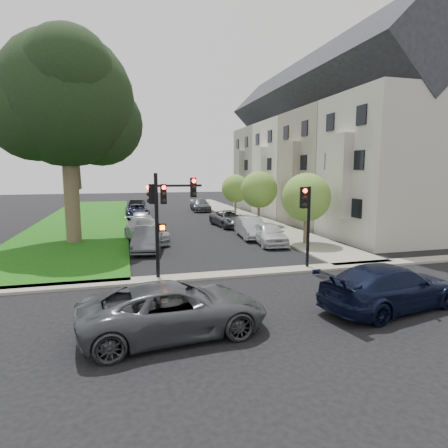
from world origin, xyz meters
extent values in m
plane|color=black|center=(0.00, 0.00, 0.00)|extent=(140.00, 140.00, 0.00)
cube|color=#0E3F0B|center=(-9.00, 24.00, 0.06)|extent=(8.00, 44.00, 0.12)
cube|color=gray|center=(6.75, 24.00, 0.06)|extent=(3.50, 44.00, 0.12)
cube|color=gray|center=(0.00, 2.00, 0.06)|extent=(60.00, 1.00, 0.12)
cube|color=#A39C89|center=(12.50, 8.00, 5.00)|extent=(7.00, 7.40, 10.00)
cube|color=#232326|center=(12.50, 8.00, 12.47)|extent=(7.00, 7.55, 7.00)
cube|color=#A39C89|center=(8.65, 8.00, 4.50)|extent=(0.70, 2.20, 5.50)
cube|color=black|center=(8.95, 8.00, 5.50)|extent=(0.08, 3.60, 6.00)
cube|color=gray|center=(12.50, 15.50, 5.00)|extent=(7.00, 7.40, 10.00)
cube|color=#232326|center=(12.50, 15.50, 12.47)|extent=(7.00, 7.55, 7.00)
cube|color=gray|center=(8.65, 15.50, 4.50)|extent=(0.70, 2.20, 5.50)
cube|color=black|center=(8.95, 15.50, 5.50)|extent=(0.08, 3.60, 6.00)
cube|color=silver|center=(12.50, 23.00, 5.00)|extent=(7.00, 7.40, 10.00)
cube|color=#232326|center=(12.50, 23.00, 12.47)|extent=(7.00, 7.55, 7.00)
cube|color=silver|center=(8.65, 23.00, 4.50)|extent=(0.70, 2.20, 5.50)
cube|color=black|center=(8.95, 23.00, 5.50)|extent=(0.08, 3.60, 6.00)
cube|color=gray|center=(12.50, 30.50, 5.00)|extent=(7.00, 7.40, 10.00)
cube|color=#232326|center=(12.50, 30.50, 12.47)|extent=(7.00, 7.55, 7.00)
cube|color=gray|center=(8.65, 30.50, 4.50)|extent=(0.70, 2.20, 5.50)
cube|color=black|center=(8.95, 30.50, 5.50)|extent=(0.08, 3.60, 6.00)
cylinder|color=brown|center=(-8.55, 12.22, 3.56)|extent=(0.98, 0.98, 7.12)
sphere|color=#1E311A|center=(-8.55, 12.22, 9.35)|extent=(8.55, 8.55, 8.55)
sphere|color=#1E311A|center=(-6.59, 13.11, 8.01)|extent=(5.70, 5.70, 5.70)
sphere|color=#1E311A|center=(-10.33, 11.77, 8.46)|extent=(6.05, 6.05, 6.05)
sphere|color=#1E311A|center=(-8.10, 10.44, 10.68)|extent=(5.34, 5.34, 5.34)
sphere|color=#1E311A|center=(-9.44, 13.82, 11.13)|extent=(4.99, 4.99, 4.99)
cylinder|color=brown|center=(6.20, 7.69, 1.12)|extent=(0.22, 0.22, 2.25)
sphere|color=#629B35|center=(6.20, 7.69, 3.14)|extent=(3.14, 3.14, 3.14)
cylinder|color=brown|center=(6.20, 16.54, 1.14)|extent=(0.23, 0.23, 2.29)
sphere|color=#629B35|center=(6.20, 16.54, 3.21)|extent=(3.21, 3.21, 3.21)
cylinder|color=brown|center=(6.20, 23.77, 1.05)|extent=(0.21, 0.21, 2.11)
sphere|color=#629B35|center=(6.20, 23.77, 2.95)|extent=(2.95, 2.95, 2.95)
cylinder|color=black|center=(-3.80, 2.20, 2.38)|extent=(0.18, 0.18, 4.76)
cylinder|color=black|center=(-2.79, 2.20, 4.21)|extent=(2.01, 0.29, 0.11)
cube|color=black|center=(-3.48, 2.20, 3.84)|extent=(0.29, 0.26, 0.87)
cube|color=black|center=(-2.15, 2.20, 4.12)|extent=(0.29, 0.26, 0.87)
cube|color=black|center=(-3.98, 2.43, 3.84)|extent=(0.26, 0.29, 0.87)
sphere|color=#FF0C05|center=(-3.48, 2.06, 4.13)|extent=(0.18, 0.18, 0.18)
sphere|color=black|center=(-3.48, 2.06, 3.55)|extent=(0.18, 0.18, 0.18)
cube|color=black|center=(-3.57, 2.20, 2.38)|extent=(0.34, 0.26, 0.35)
cube|color=#FF5905|center=(-3.57, 2.07, 2.38)|extent=(0.20, 0.03, 0.20)
cylinder|color=black|center=(3.56, 2.20, 2.05)|extent=(0.18, 0.18, 4.10)
cube|color=black|center=(3.29, 2.20, 3.56)|extent=(0.38, 0.35, 1.02)
sphere|color=#FF0C05|center=(3.29, 2.04, 3.91)|extent=(0.22, 0.22, 0.22)
imported|color=#3F4247|center=(-3.80, -3.62, 0.78)|extent=(5.85, 3.19, 1.56)
imported|color=black|center=(3.84, -3.49, 0.80)|extent=(5.83, 3.30, 1.59)
imported|color=silver|center=(3.99, 8.49, 0.73)|extent=(2.11, 4.45, 1.47)
imported|color=#999BA0|center=(3.64, 11.19, 0.75)|extent=(1.96, 4.65, 1.49)
imported|color=#3F4247|center=(3.61, 16.86, 0.69)|extent=(2.82, 5.20, 1.39)
imported|color=#3F4247|center=(3.59, 29.89, 0.74)|extent=(2.31, 5.18, 1.47)
imported|color=#3F4247|center=(-3.86, 8.52, 0.75)|extent=(2.23, 4.73, 1.50)
imported|color=#999BA0|center=(-3.85, 11.46, 0.79)|extent=(3.17, 5.77, 1.58)
imported|color=#999BA0|center=(-3.91, 17.63, 0.73)|extent=(2.28, 4.45, 1.45)
imported|color=black|center=(-3.98, 25.37, 0.69)|extent=(2.41, 5.03, 1.38)
imported|color=black|center=(-3.88, 31.11, 0.70)|extent=(2.30, 4.46, 1.40)
camera|label=1|loc=(-5.08, -14.32, 4.87)|focal=30.00mm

